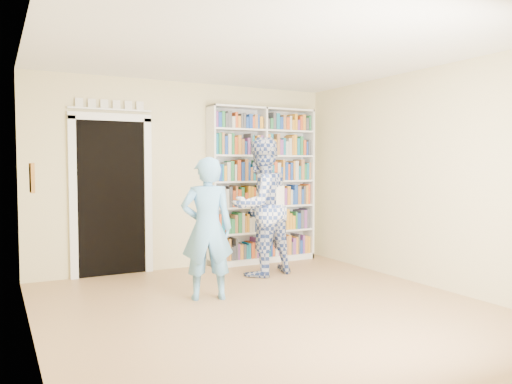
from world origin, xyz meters
The scene contains 11 objects.
floor centered at (0.00, 0.00, 0.00)m, with size 5.00×5.00×0.00m, color #AC8153.
ceiling centered at (0.00, 0.00, 2.70)m, with size 5.00×5.00×0.00m, color white.
wall_back centered at (0.00, 2.50, 1.35)m, with size 4.50×4.50×0.00m, color beige.
wall_left centered at (-2.25, 0.00, 1.35)m, with size 5.00×5.00×0.00m, color beige.
wall_right centered at (2.25, 0.00, 1.35)m, with size 5.00×5.00×0.00m, color beige.
bookshelf centered at (1.15, 2.34, 1.20)m, with size 1.73×0.32×2.38m.
doorway centered at (-1.10, 2.48, 1.18)m, with size 1.10×0.08×2.43m.
wall_art centered at (-2.23, 0.20, 1.40)m, with size 0.03×0.25×0.25m, color brown.
man_blue centered at (-0.42, 0.74, 0.80)m, with size 0.58×0.38×1.59m, color #61A2D7.
man_plaid centered at (0.69, 1.53, 0.94)m, with size 0.91×0.71×1.88m, color #2E468E.
paper_sheet centered at (0.86, 1.30, 1.07)m, with size 0.22×0.01×0.32m, color white.
Camera 1 is at (-2.52, -4.41, 1.51)m, focal length 35.00 mm.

